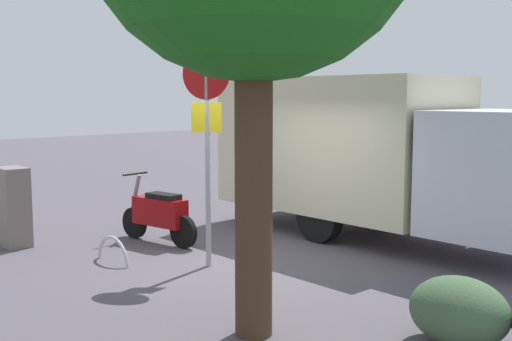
% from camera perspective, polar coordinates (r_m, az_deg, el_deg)
% --- Properties ---
extents(ground_plane, '(60.00, 60.00, 0.00)m').
position_cam_1_polar(ground_plane, '(9.78, -0.21, -8.45)').
color(ground_plane, '#4E4851').
extents(box_truck_near, '(8.19, 2.57, 2.90)m').
position_cam_1_polar(box_truck_near, '(11.41, 11.07, 1.84)').
color(box_truck_near, black).
rests_on(box_truck_near, ground).
extents(motorcycle, '(1.81, 0.56, 1.20)m').
position_cam_1_polar(motorcycle, '(11.13, -8.75, -3.90)').
color(motorcycle, black).
rests_on(motorcycle, ground).
extents(stop_sign, '(0.71, 0.33, 3.27)m').
position_cam_1_polar(stop_sign, '(9.34, -4.47, 4.39)').
color(stop_sign, '#9E9EA3').
rests_on(stop_sign, ground).
extents(utility_cabinet, '(0.69, 0.47, 1.36)m').
position_cam_1_polar(utility_cabinet, '(11.55, -21.13, -3.09)').
color(utility_cabinet, slate).
rests_on(utility_cabinet, ground).
extents(bike_rack_hoop, '(0.85, 0.06, 0.85)m').
position_cam_1_polar(bike_rack_hoop, '(10.09, -12.80, -8.14)').
color(bike_rack_hoop, '#B7B7BC').
rests_on(bike_rack_hoop, ground).
extents(shrub_mid_verge, '(1.05, 0.86, 0.72)m').
position_cam_1_polar(shrub_mid_verge, '(6.97, 17.89, -12.03)').
color(shrub_mid_verge, '#405B3B').
rests_on(shrub_mid_verge, ground).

